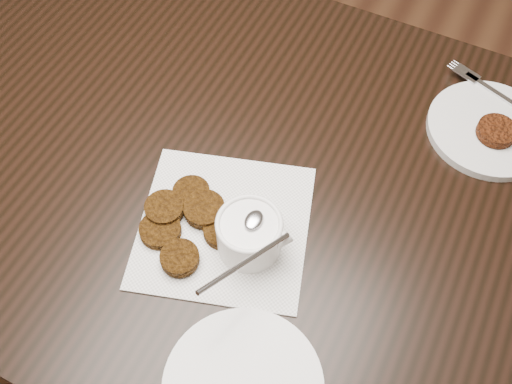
# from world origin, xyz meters

# --- Properties ---
(floor) EXTENTS (4.00, 4.00, 0.00)m
(floor) POSITION_xyz_m (0.00, 0.00, 0.00)
(floor) COLOR brown
(floor) RESTS_ON ground
(table) EXTENTS (1.48, 0.95, 0.75)m
(table) POSITION_xyz_m (0.02, 0.06, 0.38)
(table) COLOR black
(table) RESTS_ON floor
(napkin) EXTENTS (0.34, 0.34, 0.00)m
(napkin) POSITION_xyz_m (0.13, -0.06, 0.75)
(napkin) COLOR white
(napkin) RESTS_ON table
(sauce_ramekin) EXTENTS (0.17, 0.17, 0.14)m
(sauce_ramekin) POSITION_xyz_m (0.19, -0.08, 0.82)
(sauce_ramekin) COLOR white
(sauce_ramekin) RESTS_ON napkin
(patty_cluster) EXTENTS (0.27, 0.27, 0.02)m
(patty_cluster) POSITION_xyz_m (0.07, -0.09, 0.76)
(patty_cluster) COLOR #5E360C
(patty_cluster) RESTS_ON napkin
(plate_with_patty) EXTENTS (0.29, 0.29, 0.03)m
(plate_with_patty) POSITION_xyz_m (0.47, 0.33, 0.77)
(plate_with_patty) COLOR silver
(plate_with_patty) RESTS_ON table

